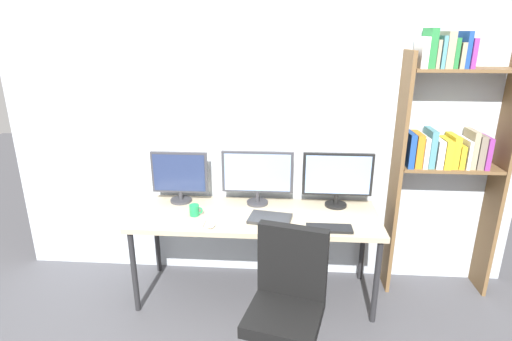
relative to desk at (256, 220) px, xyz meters
The scene contains 12 objects.
wall_back 0.74m from the desk, 90.00° to the left, with size 4.35×0.10×2.60m.
desk is the anchor object (origin of this frame).
bookshelf 1.62m from the desk, ahead, with size 0.83×0.28×2.14m.
office_chair 0.91m from the desk, 73.00° to the right, with size 0.53×0.54×0.99m.
monitor_left 0.75m from the desk, 162.05° to the left, with size 0.47×0.18×0.44m.
monitor_center 0.38m from the desk, 90.00° to the left, with size 0.59×0.18×0.46m.
monitor_right 0.75m from the desk, 17.95° to the left, with size 0.57×0.18×0.46m.
keyboard_left 0.61m from the desk, 157.67° to the right, with size 0.38×0.13×0.02m, color silver.
keyboard_right 0.61m from the desk, 22.33° to the right, with size 0.34×0.13×0.02m, color black.
computer_mouse 0.40m from the desk, 141.29° to the right, with size 0.06×0.10×0.03m, color silver.
laptop_closed 0.17m from the desk, 40.08° to the right, with size 0.32×0.22×0.02m, color #2D2D2D.
coffee_mug 0.49m from the desk, behind, with size 0.11×0.08×0.09m.
Camera 1 is at (0.22, -2.36, 2.12)m, focal length 28.61 mm.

